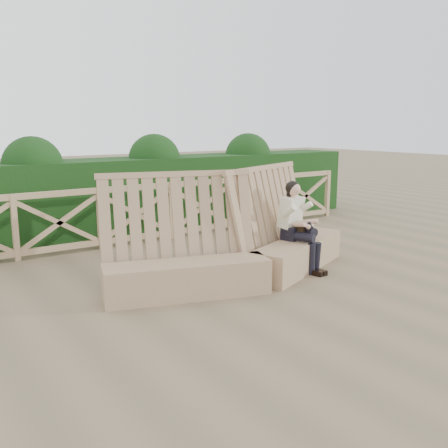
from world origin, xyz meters
TOP-DOWN VIEW (x-y plane):
  - ground at (0.00, 0.00)m, footprint 60.00×60.00m
  - bench at (0.29, 0.57)m, footprint 4.19×1.51m
  - woman at (1.28, 0.55)m, footprint 0.45×0.83m
  - guardrail at (0.00, 3.50)m, footprint 10.10×0.09m
  - hedge at (0.00, 4.70)m, footprint 12.00×1.20m

SIDE VIEW (x-z plane):
  - ground at x=0.00m, z-range 0.00..0.00m
  - bench at x=0.29m, z-range -0.40..1.20m
  - guardrail at x=0.00m, z-range 0.00..1.10m
  - woman at x=1.28m, z-range 0.06..1.42m
  - hedge at x=0.00m, z-range 0.00..1.50m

